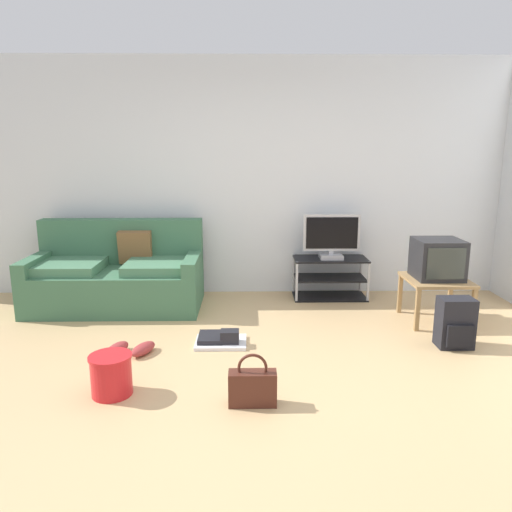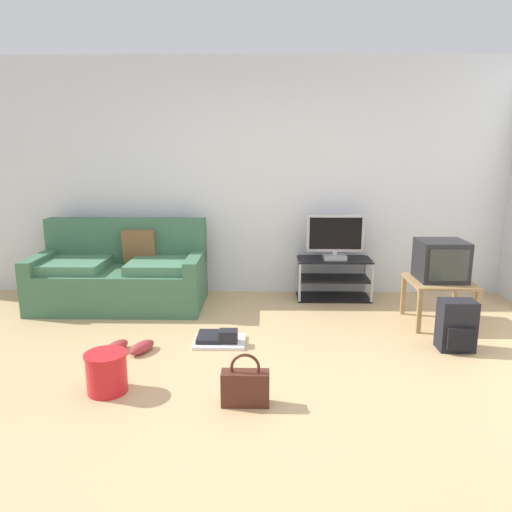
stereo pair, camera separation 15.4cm
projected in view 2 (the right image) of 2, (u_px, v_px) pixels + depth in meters
The scene contains 12 objects.
ground_plane at pixel (234, 388), 3.49m from camera, with size 9.00×9.80×0.02m, color tan.
wall_back at pixel (247, 179), 5.59m from camera, with size 9.00×0.10×2.70m, color silver.
couch at pixel (122, 275), 5.28m from camera, with size 1.80×0.89×0.92m.
tv_stand at pixel (333, 278), 5.52m from camera, with size 0.83×0.41×0.47m.
flat_tv at pixel (335, 237), 5.40m from camera, with size 0.64×0.22×0.51m.
side_table at pixel (439, 286), 4.68m from camera, with size 0.59×0.59×0.44m.
crt_tv at pixel (441, 260), 4.65m from camera, with size 0.44×0.42×0.39m.
backpack at pixel (456, 326), 4.09m from camera, with size 0.29×0.27×0.44m.
handbag at pixel (245, 387), 3.21m from camera, with size 0.32×0.12×0.37m.
cleaning_bucket at pixel (107, 371), 3.38m from camera, with size 0.30×0.30×0.29m.
sneakers_pair at pixel (129, 347), 4.07m from camera, with size 0.44×0.31×0.09m.
floor_tray at pixel (219, 339), 4.25m from camera, with size 0.45×0.34×0.14m.
Camera 2 is at (0.22, -3.20, 1.67)m, focal length 33.81 mm.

